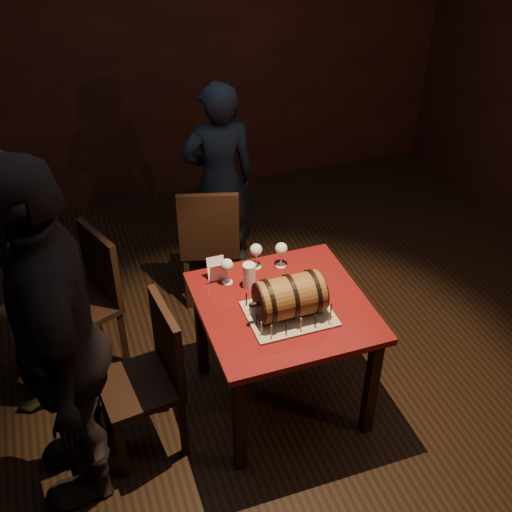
% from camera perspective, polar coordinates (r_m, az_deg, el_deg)
% --- Properties ---
extents(room_shell, '(5.04, 5.04, 2.80)m').
position_cam_1_polar(room_shell, '(3.23, 1.31, 6.20)').
color(room_shell, black).
rests_on(room_shell, ground).
extents(pub_table, '(0.90, 0.90, 0.75)m').
position_cam_1_polar(pub_table, '(3.56, 2.41, -5.63)').
color(pub_table, '#500D0F').
rests_on(pub_table, ground).
extents(cake_board, '(0.45, 0.35, 0.01)m').
position_cam_1_polar(cake_board, '(3.42, 2.98, -5.14)').
color(cake_board, '#9F9480').
rests_on(cake_board, pub_table).
extents(barrel_cake, '(0.40, 0.24, 0.24)m').
position_cam_1_polar(barrel_cake, '(3.34, 3.03, -3.63)').
color(barrel_cake, brown).
rests_on(barrel_cake, cake_board).
extents(birthday_candles, '(0.40, 0.30, 0.09)m').
position_cam_1_polar(birthday_candles, '(3.39, 3.00, -4.54)').
color(birthday_candles, '#D5BE7F').
rests_on(birthday_candles, cake_board).
extents(wine_glass_left, '(0.07, 0.07, 0.16)m').
position_cam_1_polar(wine_glass_left, '(3.56, -2.61, -0.90)').
color(wine_glass_left, silver).
rests_on(wine_glass_left, pub_table).
extents(wine_glass_mid, '(0.07, 0.07, 0.16)m').
position_cam_1_polar(wine_glass_mid, '(3.68, 0.01, 0.46)').
color(wine_glass_mid, silver).
rests_on(wine_glass_mid, pub_table).
extents(wine_glass_right, '(0.07, 0.07, 0.16)m').
position_cam_1_polar(wine_glass_right, '(3.69, 2.26, 0.57)').
color(wine_glass_right, silver).
rests_on(wine_glass_right, pub_table).
extents(pint_of_ale, '(0.07, 0.07, 0.15)m').
position_cam_1_polar(pint_of_ale, '(3.56, -0.62, -1.79)').
color(pint_of_ale, silver).
rests_on(pint_of_ale, pub_table).
extents(menu_card, '(0.10, 0.05, 0.13)m').
position_cam_1_polar(menu_card, '(3.62, -3.48, -1.29)').
color(menu_card, white).
rests_on(menu_card, pub_table).
extents(chair_back, '(0.49, 0.49, 0.93)m').
position_cam_1_polar(chair_back, '(4.40, -4.13, 1.53)').
color(chair_back, black).
rests_on(chair_back, ground).
extents(chair_left_rear, '(0.52, 0.52, 0.93)m').
position_cam_1_polar(chair_left_rear, '(4.04, -14.55, -3.23)').
color(chair_left_rear, black).
rests_on(chair_left_rear, ground).
extents(chair_left_front, '(0.44, 0.44, 0.93)m').
position_cam_1_polar(chair_left_front, '(3.48, -9.23, -10.10)').
color(chair_left_front, black).
rests_on(chair_left_front, ground).
extents(person_back, '(0.56, 0.38, 1.48)m').
position_cam_1_polar(person_back, '(4.64, -3.29, 6.71)').
color(person_back, '#1A2434').
rests_on(person_back, ground).
extents(person_left_rear, '(0.87, 0.95, 1.59)m').
position_cam_1_polar(person_left_rear, '(3.77, -20.84, -2.63)').
color(person_left_rear, '#3C3F1F').
rests_on(person_left_rear, ground).
extents(person_left_front, '(0.49, 1.13, 1.92)m').
position_cam_1_polar(person_left_front, '(3.09, -17.21, -7.28)').
color(person_left_front, black).
rests_on(person_left_front, ground).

